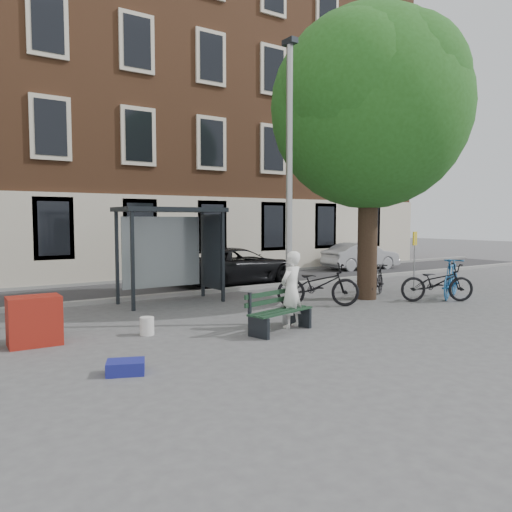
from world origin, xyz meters
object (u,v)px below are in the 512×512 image
at_px(notice_sign, 415,248).
at_px(car_silver, 361,256).
at_px(bike_c, 437,282).
at_px(car_dark, 237,266).
at_px(red_stand, 34,321).
at_px(bike_d, 378,280).
at_px(bike_a, 318,285).
at_px(lamppost, 289,197).
at_px(painter, 291,289).
at_px(bench, 279,313).
at_px(bike_b, 451,278).
at_px(bus_shelter, 182,233).

bearing_deg(notice_sign, car_silver, 38.10).
bearing_deg(bike_c, car_dark, 55.01).
bearing_deg(notice_sign, red_stand, 163.47).
height_order(car_dark, red_stand, car_dark).
bearing_deg(bike_d, bike_a, 64.94).
distance_m(lamppost, bike_c, 5.75).
bearing_deg(bike_d, red_stand, 61.09).
height_order(bike_c, car_dark, car_dark).
bearing_deg(painter, bench, 3.57).
bearing_deg(car_dark, notice_sign, -144.82).
height_order(bike_a, bike_d, bike_a).
distance_m(painter, car_silver, 13.12).
height_order(bench, bike_b, bike_b).
bearing_deg(lamppost, bench, -141.56).
height_order(bike_b, red_stand, bike_b).
height_order(bench, car_dark, car_dark).
relative_size(car_dark, notice_sign, 2.46).
bearing_deg(bike_c, bus_shelter, 87.51).
bearing_deg(bike_b, notice_sign, -33.31).
relative_size(bike_a, bike_c, 1.07).
xyz_separation_m(lamppost, bus_shelter, (-0.61, 4.11, -0.87)).
distance_m(bike_a, car_dark, 5.08).
xyz_separation_m(painter, bench, (-0.46, -0.18, -0.44)).
xyz_separation_m(bus_shelter, red_stand, (-4.40, -3.02, -1.47)).
bearing_deg(red_stand, notice_sign, 3.13).
bearing_deg(lamppost, bus_shelter, 98.43).
xyz_separation_m(bike_b, notice_sign, (0.22, 1.50, 0.80)).
bearing_deg(bike_d, bus_shelter, 32.64).
bearing_deg(notice_sign, painter, 177.68).
xyz_separation_m(painter, bike_d, (4.81, 1.99, -0.32)).
xyz_separation_m(bench, car_dark, (3.24, 6.89, 0.27)).
relative_size(bike_a, car_silver, 0.58).
relative_size(bike_d, notice_sign, 0.86).
bearing_deg(lamppost, bike_b, 1.98).
relative_size(lamppost, bike_a, 2.80).
bearing_deg(notice_sign, bike_d, 161.94).
distance_m(lamppost, notice_sign, 6.72).
xyz_separation_m(bench, bike_c, (5.94, 0.59, 0.16)).
bearing_deg(car_silver, lamppost, 131.38).
distance_m(bus_shelter, red_stand, 5.53).
distance_m(bench, notice_sign, 7.41).
bearing_deg(bike_d, car_dark, -9.02).
height_order(bike_a, bike_b, bike_b).
bearing_deg(red_stand, bike_c, -5.61).
bearing_deg(bench, car_dark, 50.24).
distance_m(bike_b, car_dark, 7.10).
distance_m(painter, bike_a, 2.75).
distance_m(bus_shelter, notice_sign, 7.38).
distance_m(lamppost, car_dark, 7.20).
height_order(bus_shelter, car_silver, bus_shelter).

